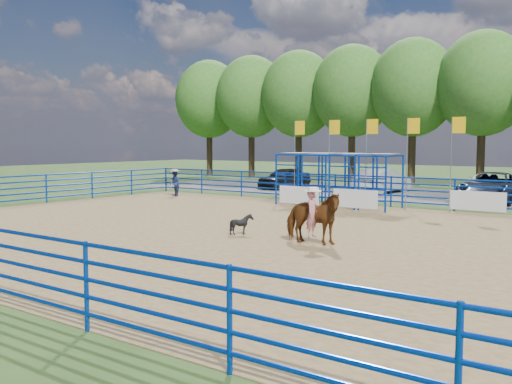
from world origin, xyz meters
TOP-DOWN VIEW (x-y plane):
  - ground at (0.00, 0.00)m, footprint 120.00×120.00m
  - arena_dirt at (0.00, 0.00)m, footprint 30.00×20.00m
  - gravel_strip at (0.00, 17.00)m, footprint 40.00×10.00m
  - horse_and_rider at (1.98, -0.89)m, footprint 1.99×1.06m
  - calf at (-0.81, -0.77)m, footprint 0.72×0.66m
  - spectator_cowboy at (-12.26, 7.96)m, footprint 0.89×0.81m
  - car_a at (-10.21, 16.38)m, footprint 2.13×4.33m
  - car_b at (-3.40, 16.87)m, footprint 2.16×4.68m
  - car_c at (3.31, 15.25)m, footprint 2.70×5.64m
  - perimeter_fence at (0.00, 0.00)m, footprint 30.10×20.10m
  - chute_assembly at (-1.90, 8.84)m, footprint 19.32×2.41m
  - treeline at (0.00, 26.00)m, footprint 56.40×6.40m

SIDE VIEW (x-z plane):
  - ground at x=0.00m, z-range 0.00..0.00m
  - gravel_strip at x=0.00m, z-range 0.00..0.01m
  - arena_dirt at x=0.00m, z-range 0.00..0.02m
  - calf at x=-0.81m, z-range 0.02..0.73m
  - car_a at x=-10.21m, z-range 0.01..1.43m
  - perimeter_fence at x=0.00m, z-range 0.00..1.50m
  - car_b at x=-3.40m, z-range 0.01..1.50m
  - car_c at x=3.31m, z-range 0.01..1.56m
  - spectator_cowboy at x=-12.26m, z-range 0.03..1.56m
  - horse_and_rider at x=1.98m, z-range -0.31..2.14m
  - chute_assembly at x=-1.90m, z-range -0.84..3.36m
  - treeline at x=0.00m, z-range 1.91..13.15m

